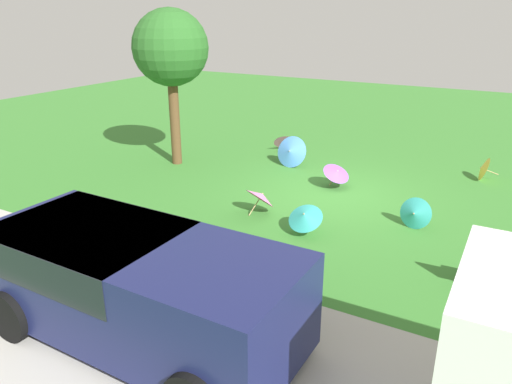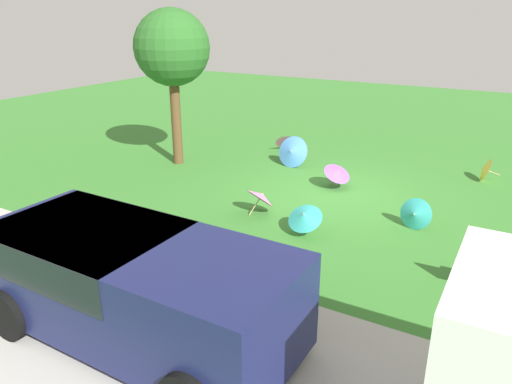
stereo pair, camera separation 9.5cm
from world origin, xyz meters
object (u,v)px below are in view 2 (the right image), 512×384
parasol_pink_0 (287,141)px  parasol_blue_2 (292,152)px  parasol_teal_1 (304,216)px  parasol_purple_0 (338,172)px  shade_tree (172,49)px  parasol_teal_0 (415,214)px  van_dark (128,278)px  parasol_pink_1 (261,196)px  parasol_yellow_0 (484,169)px

parasol_pink_0 → parasol_blue_2: parasol_blue_2 is taller
parasol_teal_1 → parasol_blue_2: (2.30, -4.10, 0.05)m
parasol_purple_0 → parasol_blue_2: size_ratio=0.96×
shade_tree → parasol_purple_0: (-5.03, -0.29, -2.92)m
shade_tree → parasol_teal_0: shade_tree is taller
van_dark → parasol_blue_2: van_dark is taller
shade_tree → parasol_pink_0: shade_tree is taller
parasol_pink_1 → parasol_teal_1: size_ratio=1.26×
parasol_purple_0 → parasol_teal_1: bearing=98.2°
parasol_teal_0 → parasol_blue_2: bearing=-32.3°
parasol_pink_1 → parasol_blue_2: (0.95, -3.53, 0.05)m
parasol_pink_0 → parasol_teal_0: size_ratio=1.33×
shade_tree → parasol_pink_0: 4.72m
parasol_purple_0 → parasol_teal_0: (-2.35, 1.57, -0.09)m
shade_tree → parasol_pink_1: (-4.11, 2.14, -2.95)m
parasol_teal_0 → parasol_pink_0: bearing=-38.9°
parasol_pink_1 → parasol_teal_0: (-3.26, -0.86, -0.06)m
parasol_purple_0 → parasol_teal_1: (-0.43, 3.00, -0.02)m
parasol_pink_0 → parasol_blue_2: size_ratio=0.98×
parasol_teal_0 → parasol_blue_2: size_ratio=0.73×
shade_tree → parasol_blue_2: (-3.16, -1.39, -2.89)m
van_dark → shade_tree: size_ratio=1.03×
parasol_yellow_0 → parasol_teal_0: 4.26m
shade_tree → parasol_teal_1: shade_tree is taller
parasol_pink_1 → parasol_teal_1: parasol_pink_1 is taller
parasol_yellow_0 → parasol_blue_2: 5.33m
shade_tree → parasol_teal_1: (-5.46, 2.71, -2.94)m
parasol_yellow_0 → parasol_teal_1: (2.81, 5.60, 0.09)m
van_dark → parasol_teal_0: size_ratio=6.47×
parasol_pink_0 → parasol_teal_0: (-5.12, 4.13, 0.00)m
van_dark → parasol_pink_1: 4.88m
van_dark → parasol_teal_1: 4.35m
parasol_pink_0 → parasol_purple_0: 3.77m
parasol_teal_0 → parasol_pink_1: bearing=14.8°
parasol_teal_1 → parasol_pink_1: bearing=-22.9°
parasol_teal_1 → parasol_pink_0: bearing=-60.1°
shade_tree → parasol_pink_0: (-2.26, -2.85, -3.01)m
parasol_purple_0 → parasol_pink_1: bearing=69.4°
parasol_pink_1 → parasol_blue_2: bearing=-74.9°
parasol_teal_0 → shade_tree: bearing=-9.8°
parasol_pink_1 → parasol_blue_2: 3.66m
shade_tree → parasol_yellow_0: shade_tree is taller
parasol_yellow_0 → parasol_purple_0: bearing=38.7°
shade_tree → parasol_teal_0: (-7.38, 1.28, -3.01)m
parasol_yellow_0 → parasol_pink_1: (4.16, 5.03, 0.09)m
parasol_pink_0 → parasol_teal_1: 6.42m
parasol_pink_0 → parasol_pink_1: size_ratio=1.00×
shade_tree → parasol_pink_1: size_ratio=4.72×
parasol_teal_0 → parasol_teal_1: 2.39m
van_dark → parasol_purple_0: size_ratio=4.93×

